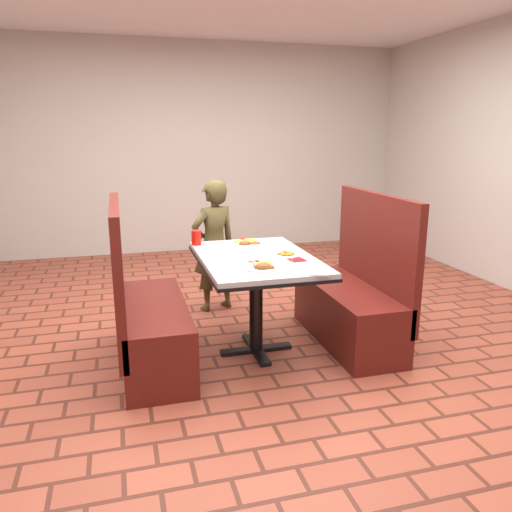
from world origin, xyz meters
The scene contains 15 objects.
room centered at (0.00, 0.00, 1.91)m, with size 7.00×7.04×2.82m.
dining_table centered at (0.00, 0.00, 0.65)m, with size 0.81×1.21×0.75m.
booth_bench_left centered at (-0.80, 0.00, 0.33)m, with size 0.47×1.20×1.17m.
booth_bench_right centered at (0.80, 0.00, 0.33)m, with size 0.47×1.20×1.17m.
diner_person centered at (-0.12, 1.02, 0.61)m, with size 0.44×0.29×1.22m, color brown.
near_dinner_plate centered at (-0.06, -0.34, 0.78)m, with size 0.26×0.26×0.08m.
far_dinner_plate centered at (0.03, 0.37, 0.78)m, with size 0.29×0.29×0.07m.
plantain_plate centered at (0.21, -0.06, 0.76)m, with size 0.19×0.19×0.03m.
maroon_napkin centered at (0.25, -0.19, 0.75)m, with size 0.11×0.11×0.00m, color maroon.
spoon_utensil centered at (0.21, -0.21, 0.76)m, with size 0.01×0.14×0.00m, color silver.
red_tumbler centered at (-0.36, 0.49, 0.81)m, with size 0.08×0.08×0.12m, color red.
paper_napkin centered at (0.23, -0.53, 0.76)m, with size 0.20×0.15×0.01m, color white.
knife_utensil centered at (-0.05, -0.36, 0.76)m, with size 0.01×0.16×0.00m, color silver.
fork_utensil centered at (-0.11, -0.34, 0.76)m, with size 0.01×0.16×0.00m, color silver.
lettuce_shreds centered at (0.04, 0.06, 0.75)m, with size 0.28×0.32×0.00m, color #8EBC4B, non-canonical shape.
Camera 1 is at (-0.94, -3.39, 1.63)m, focal length 35.00 mm.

